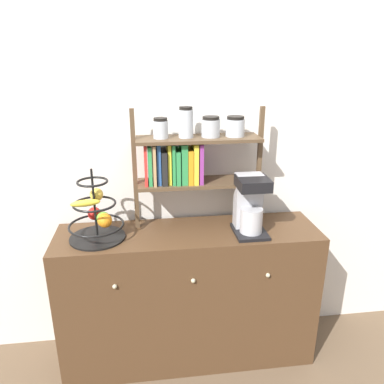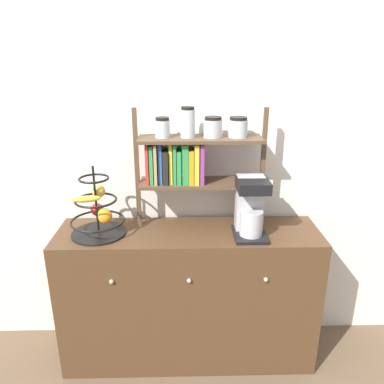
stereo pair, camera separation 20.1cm
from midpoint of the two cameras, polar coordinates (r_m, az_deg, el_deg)
name	(u,v)px [view 1 (the left image)]	position (r m, az deg, el deg)	size (l,w,h in m)	color
ground_plane	(193,377)	(2.44, -2.47, -26.38)	(12.00, 12.00, 0.00)	brown
wall_back	(183,142)	(2.18, -4.03, 7.58)	(7.00, 0.05, 2.60)	silver
sideboard	(189,295)	(2.32, -3.09, -15.55)	(1.48, 0.42, 0.84)	#4C331E
coffee_maker	(250,204)	(2.04, 6.06, -1.96)	(0.17, 0.22, 0.32)	black
fruit_stand	(97,217)	(2.06, -17.04, -3.66)	(0.30, 0.30, 0.39)	black
shelf_hutch	(188,155)	(2.05, -3.41, 5.58)	(0.72, 0.20, 0.68)	brown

